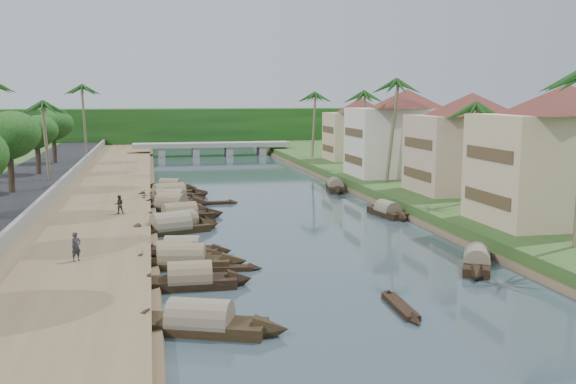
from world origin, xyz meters
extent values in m
plane|color=#31424A|center=(0.00, 0.00, 0.00)|extent=(220.00, 220.00, 0.00)
cube|color=brown|center=(-16.00, 20.00, 0.40)|extent=(10.00, 180.00, 0.80)
cube|color=#2D4E1F|center=(19.00, 20.00, 0.60)|extent=(16.00, 180.00, 1.20)
cube|color=black|center=(-24.50, 20.00, 0.70)|extent=(8.00, 180.00, 1.40)
cube|color=gray|center=(-20.20, 20.00, 1.35)|extent=(0.40, 180.00, 1.10)
cube|color=#133A10|center=(0.00, 95.00, 4.00)|extent=(120.00, 4.00, 8.00)
cube|color=#133A10|center=(0.00, 100.00, 4.00)|extent=(120.00, 4.00, 8.00)
cube|color=#133A10|center=(0.00, 105.00, 4.00)|extent=(120.00, 4.00, 8.00)
cube|color=gray|center=(0.00, 72.00, 2.00)|extent=(28.00, 4.00, 0.80)
cube|color=gray|center=(-9.00, 72.00, 0.90)|extent=(1.20, 3.50, 1.80)
cube|color=gray|center=(-3.00, 72.00, 0.90)|extent=(1.20, 3.50, 1.80)
cube|color=gray|center=(3.00, 72.00, 0.90)|extent=(1.20, 3.50, 1.80)
cube|color=gray|center=(9.00, 72.00, 0.90)|extent=(1.20, 3.50, 1.80)
cube|color=#CBB288|center=(19.00, -2.00, 5.20)|extent=(12.00, 8.00, 8.00)
pyramid|color=#5B2820|center=(19.00, -2.00, 10.30)|extent=(14.85, 14.85, 2.20)
cube|color=#4E3B24|center=(12.95, -2.00, 3.20)|extent=(0.10, 6.40, 0.90)
cube|color=#4E3B24|center=(12.95, -2.00, 6.40)|extent=(0.10, 6.40, 0.90)
cube|color=#CDA591|center=(20.00, 14.00, 4.95)|extent=(11.00, 8.00, 7.50)
pyramid|color=#5B2820|center=(20.00, 14.00, 9.80)|extent=(14.11, 14.11, 2.20)
cube|color=#4E3B24|center=(14.45, 14.00, 3.08)|extent=(0.10, 6.40, 0.90)
cube|color=#4E3B24|center=(14.45, 14.00, 6.08)|extent=(0.10, 6.40, 0.90)
cube|color=silver|center=(19.00, 28.00, 5.20)|extent=(13.00, 8.00, 8.00)
pyramid|color=#5B2820|center=(19.00, 28.00, 10.30)|extent=(15.59, 15.59, 2.20)
cube|color=#4E3B24|center=(12.45, 28.00, 3.20)|extent=(0.10, 6.40, 0.90)
cube|color=#4E3B24|center=(12.45, 28.00, 6.40)|extent=(0.10, 6.40, 0.90)
cube|color=#CBB288|center=(20.00, 48.00, 4.70)|extent=(10.00, 7.00, 7.00)
pyramid|color=#5B2820|center=(20.00, 48.00, 9.30)|extent=(12.62, 12.62, 2.20)
cube|color=#4E3B24|center=(14.95, 48.00, 2.95)|extent=(0.10, 5.60, 0.90)
cube|color=#4E3B24|center=(14.95, 48.00, 5.75)|extent=(0.10, 5.60, 0.90)
cube|color=black|center=(-8.88, -16.16, 0.20)|extent=(6.20, 3.88, 0.70)
cone|color=black|center=(-5.81, -17.36, 0.28)|extent=(2.19, 2.17, 1.85)
cone|color=black|center=(-11.95, -14.97, 0.28)|extent=(2.19, 2.17, 1.85)
cylinder|color=gray|center=(-8.88, -16.16, 0.58)|extent=(4.92, 3.44, 1.92)
cube|color=black|center=(-8.91, -9.21, 0.20)|extent=(5.13, 1.95, 0.70)
cone|color=black|center=(-6.09, -9.29, 0.28)|extent=(1.53, 1.67, 1.79)
cone|color=black|center=(-11.73, -9.13, 0.28)|extent=(1.53, 1.67, 1.79)
cylinder|color=#7B6E4E|center=(-8.91, -9.21, 0.58)|extent=(3.93, 1.99, 1.88)
cube|color=black|center=(-9.12, -4.77, 0.20)|extent=(6.12, 2.77, 0.70)
cone|color=black|center=(-5.88, -5.30, 0.28)|extent=(1.94, 1.91, 1.85)
cone|color=black|center=(-12.35, -4.24, 0.28)|extent=(1.94, 1.91, 1.85)
cylinder|color=#7B6E4E|center=(-9.12, -4.77, 0.58)|extent=(4.76, 2.62, 1.92)
cube|color=black|center=(-8.96, -1.80, 0.20)|extent=(5.03, 2.48, 0.70)
cone|color=black|center=(-6.34, -2.34, 0.28)|extent=(1.64, 1.64, 1.54)
cone|color=black|center=(-11.58, -1.26, 0.28)|extent=(1.64, 1.64, 1.54)
cylinder|color=gray|center=(-8.96, -1.80, 0.58)|extent=(3.93, 2.31, 1.60)
cube|color=black|center=(-9.55, -3.24, 0.20)|extent=(4.75, 1.63, 0.70)
cone|color=black|center=(-6.92, -3.25, 0.28)|extent=(1.38, 1.45, 1.60)
cone|color=black|center=(-12.18, -3.23, 0.28)|extent=(1.38, 1.45, 1.60)
cylinder|color=#7B6E4E|center=(-9.55, -3.24, 0.58)|extent=(3.63, 1.69, 1.67)
cube|color=black|center=(-8.68, 6.81, 0.20)|extent=(5.32, 3.86, 0.70)
cone|color=black|center=(-6.18, 7.99, 0.28)|extent=(2.07, 2.19, 1.88)
cone|color=black|center=(-11.18, 5.63, 0.28)|extent=(2.07, 2.19, 1.88)
cylinder|color=#7B6E4E|center=(-8.68, 6.81, 0.58)|extent=(4.29, 3.43, 2.00)
cube|color=black|center=(-9.49, 5.69, 0.20)|extent=(6.30, 3.87, 0.70)
cone|color=black|center=(-6.36, 6.72, 0.28)|extent=(2.25, 2.36, 2.10)
cone|color=black|center=(-12.62, 4.66, 0.28)|extent=(2.25, 2.36, 2.10)
cylinder|color=gray|center=(-9.49, 5.69, 0.58)|extent=(5.00, 3.52, 2.21)
cube|color=black|center=(-8.55, 11.03, 0.20)|extent=(6.12, 3.09, 0.70)
cone|color=black|center=(-5.38, 11.75, 0.28)|extent=(2.01, 1.99, 1.85)
cone|color=black|center=(-11.72, 10.31, 0.28)|extent=(2.01, 1.99, 1.85)
cylinder|color=#7B6E4E|center=(-8.55, 11.03, 0.58)|extent=(4.79, 2.86, 1.92)
cube|color=black|center=(-9.10, 16.08, 0.20)|extent=(5.67, 4.41, 0.70)
cone|color=black|center=(-6.50, 14.60, 0.28)|extent=(2.27, 2.35, 1.98)
cone|color=black|center=(-11.70, 17.56, 0.28)|extent=(2.27, 2.35, 1.98)
cylinder|color=#7B6E4E|center=(-9.10, 16.08, 0.58)|extent=(4.61, 3.85, 2.09)
cube|color=black|center=(-9.21, 19.26, 0.20)|extent=(6.42, 4.45, 0.70)
cone|color=black|center=(-6.10, 17.71, 0.28)|extent=(2.34, 2.29, 1.87)
cone|color=black|center=(-12.31, 20.81, 0.28)|extent=(2.34, 2.29, 1.87)
cylinder|color=gray|center=(-9.21, 19.26, 0.58)|extent=(5.13, 3.86, 1.93)
cube|color=black|center=(-9.27, 19.51, 0.20)|extent=(5.88, 3.06, 0.70)
cone|color=black|center=(-6.23, 20.22, 0.28)|extent=(1.95, 1.98, 1.83)
cone|color=black|center=(-12.31, 18.81, 0.28)|extent=(1.95, 1.98, 1.83)
cylinder|color=#7B6E4E|center=(-9.27, 19.51, 0.58)|extent=(4.61, 2.83, 1.91)
cube|color=black|center=(-9.09, 22.63, 0.20)|extent=(6.76, 3.91, 0.70)
cone|color=black|center=(-5.68, 23.63, 0.28)|extent=(2.34, 2.42, 2.18)
cone|color=black|center=(-12.50, 21.62, 0.28)|extent=(2.34, 2.42, 2.18)
cylinder|color=#7B6E4E|center=(-9.09, 22.63, 0.58)|extent=(5.33, 3.57, 2.28)
cube|color=black|center=(-9.03, 24.44, 0.20)|extent=(6.27, 2.44, 0.70)
cone|color=black|center=(-5.66, 24.86, 0.28)|extent=(1.90, 1.73, 1.73)
cone|color=black|center=(-12.39, 24.02, 0.28)|extent=(1.90, 1.73, 1.73)
cylinder|color=gray|center=(-9.03, 24.44, 0.58)|extent=(4.85, 2.33, 1.77)
cube|color=black|center=(-8.81, 29.28, 0.20)|extent=(4.95, 3.15, 0.70)
cone|color=black|center=(-6.37, 28.32, 0.28)|extent=(1.77, 1.78, 1.53)
cone|color=black|center=(-11.26, 30.23, 0.28)|extent=(1.77, 1.78, 1.53)
cylinder|color=#7B6E4E|center=(-8.81, 29.28, 0.58)|extent=(3.94, 2.80, 1.60)
cube|color=black|center=(8.72, -8.63, 0.20)|extent=(3.99, 5.55, 0.70)
cone|color=black|center=(10.18, -5.96, 0.28)|extent=(1.97, 2.03, 1.58)
cone|color=black|center=(7.26, -11.30, 0.28)|extent=(1.97, 2.03, 1.58)
cylinder|color=gray|center=(8.72, -8.63, 0.58)|extent=(3.43, 4.45, 1.62)
cube|color=black|center=(9.60, 9.06, 0.20)|extent=(2.28, 5.07, 0.70)
cone|color=black|center=(9.19, 11.75, 0.28)|extent=(1.59, 1.60, 1.55)
cone|color=black|center=(10.01, 6.38, 0.28)|extent=(1.59, 1.60, 1.55)
cylinder|color=gray|center=(9.60, 9.06, 0.58)|extent=(2.16, 3.94, 1.61)
cube|color=black|center=(9.57, 25.48, 0.20)|extent=(2.60, 5.88, 0.70)
cone|color=black|center=(10.13, 28.59, 0.28)|extent=(1.73, 1.84, 1.65)
cone|color=black|center=(9.02, 22.37, 0.28)|extent=(1.73, 1.84, 1.65)
cylinder|color=gray|center=(9.57, 25.48, 0.58)|extent=(2.43, 4.57, 1.69)
cube|color=black|center=(1.11, -15.04, 0.10)|extent=(0.86, 3.91, 0.35)
cone|color=black|center=(1.20, -12.86, 0.10)|extent=(0.74, 1.00, 0.71)
cone|color=black|center=(1.02, -17.23, 0.10)|extent=(0.74, 1.00, 0.71)
cube|color=black|center=(-6.69, -6.04, 0.10)|extent=(3.53, 1.27, 0.35)
cone|color=black|center=(-4.77, -6.33, 0.10)|extent=(0.97, 0.89, 0.77)
cone|color=black|center=(-8.61, -5.76, 0.10)|extent=(0.97, 0.89, 0.77)
cube|color=black|center=(-5.03, 18.66, 0.10)|extent=(3.79, 0.81, 0.35)
cone|color=black|center=(-2.90, 18.69, 0.10)|extent=(0.96, 0.77, 0.76)
cone|color=black|center=(-7.16, 18.62, 0.10)|extent=(0.96, 0.77, 0.76)
cylinder|color=#72664C|center=(16.00, 7.04, 5.55)|extent=(1.49, 0.36, 8.68)
sphere|color=#1F4F1A|center=(16.00, 7.04, 9.73)|extent=(3.20, 3.20, 3.20)
cylinder|color=#72664C|center=(15.00, 22.97, 6.80)|extent=(1.46, 0.36, 11.18)
sphere|color=#1F4F1A|center=(15.00, 22.97, 12.18)|extent=(3.20, 3.20, 3.20)
cylinder|color=#72664C|center=(16.00, 36.69, 6.21)|extent=(1.37, 0.36, 10.00)
sphere|color=#1F4F1A|center=(16.00, 36.69, 11.02)|extent=(3.20, 3.20, 3.20)
cylinder|color=#72664C|center=(-22.00, 30.67, 5.67)|extent=(0.70, 0.36, 8.56)
sphere|color=#1F4F1A|center=(-22.00, 30.67, 9.78)|extent=(3.20, 3.20, 3.20)
cylinder|color=#72664C|center=(14.00, 53.28, 6.19)|extent=(0.81, 0.36, 10.00)
sphere|color=#1F4F1A|center=(14.00, 53.28, 10.99)|extent=(3.20, 3.20, 3.20)
cylinder|color=#72664C|center=(-20.50, 58.17, 6.85)|extent=(0.69, 0.36, 10.90)
sphere|color=#1F4F1A|center=(-20.50, 58.17, 12.08)|extent=(3.20, 3.20, 3.20)
cylinder|color=#402F24|center=(-24.00, 21.31, 3.22)|extent=(0.60, 0.60, 3.72)
ellipsoid|color=#133A10|center=(-24.00, 21.31, 6.77)|extent=(5.20, 5.20, 4.28)
cylinder|color=#402F24|center=(-24.00, 36.75, 3.06)|extent=(0.60, 0.60, 3.40)
ellipsoid|color=#133A10|center=(-24.00, 36.75, 6.31)|extent=(4.36, 4.36, 3.59)
cylinder|color=#402F24|center=(-24.00, 50.24, 3.15)|extent=(0.60, 0.60, 3.57)
ellipsoid|color=#133A10|center=(-24.00, 50.24, 6.56)|extent=(4.84, 4.84, 3.98)
cylinder|color=#402F24|center=(24.00, 29.77, 3.03)|extent=(0.60, 0.60, 3.75)
ellipsoid|color=#133A10|center=(24.00, 29.77, 6.62)|extent=(4.06, 4.06, 3.33)
imported|color=#2B2B33|center=(-15.32, -5.06, 1.68)|extent=(0.76, 0.74, 1.76)
imported|color=#302B21|center=(-13.55, 10.65, 1.59)|extent=(0.84, 0.69, 1.58)
camera|label=1|loc=(-10.79, -43.93, 10.42)|focal=40.00mm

